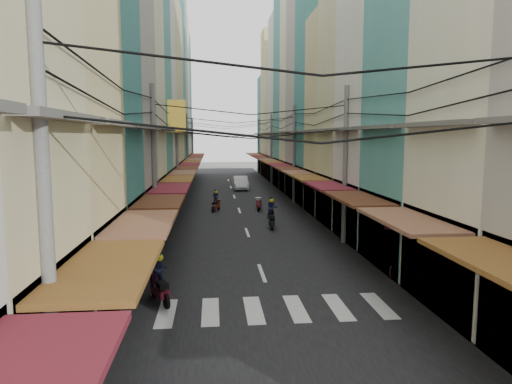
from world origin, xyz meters
TOP-DOWN VIEW (x-y plane):
  - ground at (0.00, 0.00)m, footprint 160.00×160.00m
  - road at (0.00, 20.00)m, footprint 10.00×80.00m
  - sidewalk_left at (-6.50, 20.00)m, footprint 3.00×80.00m
  - sidewalk_right at (6.50, 20.00)m, footprint 3.00×80.00m
  - crosswalk at (-0.00, -6.00)m, footprint 7.55×2.40m
  - building_row_left at (-7.92, 16.56)m, footprint 7.80×67.67m
  - building_row_right at (7.92, 16.45)m, footprint 7.80×68.98m
  - utility_poles at (0.00, 15.01)m, footprint 10.20×66.13m
  - white_car at (0.93, 27.82)m, footprint 4.95×1.95m
  - bicycle at (5.76, -3.00)m, footprint 1.91×1.29m
  - moving_scooters at (-0.68, 6.15)m, footprint 5.92×20.69m
  - parked_scooters at (4.28, -4.19)m, footprint 13.21×15.15m
  - pedestrians at (-5.12, 1.29)m, footprint 14.01×23.61m
  - market_umbrella at (6.04, -2.80)m, footprint 2.38×2.38m
  - traffic_sign at (5.62, -6.15)m, footprint 0.10×0.71m

SIDE VIEW (x-z plane):
  - ground at x=0.00m, z-range 0.00..0.00m
  - white_car at x=0.93m, z-range -0.87..0.87m
  - bicycle at x=5.76m, z-range -0.61..0.61m
  - road at x=0.00m, z-range 0.00..0.02m
  - crosswalk at x=0.00m, z-range 0.02..0.03m
  - sidewalk_left at x=-6.50m, z-range 0.00..0.06m
  - sidewalk_right at x=6.50m, z-range 0.00..0.06m
  - parked_scooters at x=4.28m, z-range -0.03..0.96m
  - moving_scooters at x=-0.68m, z-range -0.43..1.52m
  - pedestrians at x=-5.12m, z-range -0.04..2.20m
  - market_umbrella at x=6.04m, z-range 0.96..3.46m
  - traffic_sign at x=5.62m, z-range 0.77..3.99m
  - utility_poles at x=0.00m, z-range 2.49..10.69m
  - building_row_right at x=7.92m, z-range -1.89..20.71m
  - building_row_left at x=-7.92m, z-range -2.07..21.63m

